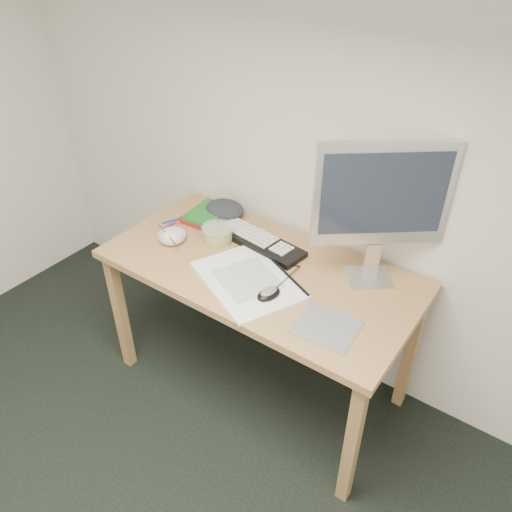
{
  "coord_description": "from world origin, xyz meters",
  "views": [
    {
      "loc": [
        0.98,
        -0.02,
        2.06
      ],
      "look_at": [
        -0.03,
        1.4,
        0.83
      ],
      "focal_mm": 35.0,
      "sensor_mm": 36.0,
      "label": 1
    }
  ],
  "objects_px": {
    "keyboard": "(260,242)",
    "monitor": "(382,199)",
    "desk": "(259,281)",
    "rice_bowl": "(172,238)",
    "sketchpad": "(248,280)"
  },
  "relations": [
    {
      "from": "sketchpad",
      "to": "rice_bowl",
      "type": "relative_size",
      "value": 3.5
    },
    {
      "from": "desk",
      "to": "rice_bowl",
      "type": "distance_m",
      "value": 0.47
    },
    {
      "from": "rice_bowl",
      "to": "keyboard",
      "type": "bearing_deg",
      "value": 32.14
    },
    {
      "from": "sketchpad",
      "to": "desk",
      "type": "bearing_deg",
      "value": 125.48
    },
    {
      "from": "sketchpad",
      "to": "keyboard",
      "type": "relative_size",
      "value": 1.0
    },
    {
      "from": "keyboard",
      "to": "sketchpad",
      "type": "bearing_deg",
      "value": -57.58
    },
    {
      "from": "sketchpad",
      "to": "keyboard",
      "type": "height_order",
      "value": "keyboard"
    },
    {
      "from": "desk",
      "to": "rice_bowl",
      "type": "bearing_deg",
      "value": -170.53
    },
    {
      "from": "keyboard",
      "to": "monitor",
      "type": "bearing_deg",
      "value": 13.58
    },
    {
      "from": "keyboard",
      "to": "rice_bowl",
      "type": "bearing_deg",
      "value": -140.33
    },
    {
      "from": "keyboard",
      "to": "desk",
      "type": "bearing_deg",
      "value": -48.16
    },
    {
      "from": "desk",
      "to": "sketchpad",
      "type": "bearing_deg",
      "value": -79.38
    },
    {
      "from": "monitor",
      "to": "rice_bowl",
      "type": "height_order",
      "value": "monitor"
    },
    {
      "from": "sketchpad",
      "to": "monitor",
      "type": "distance_m",
      "value": 0.64
    },
    {
      "from": "sketchpad",
      "to": "rice_bowl",
      "type": "height_order",
      "value": "rice_bowl"
    }
  ]
}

